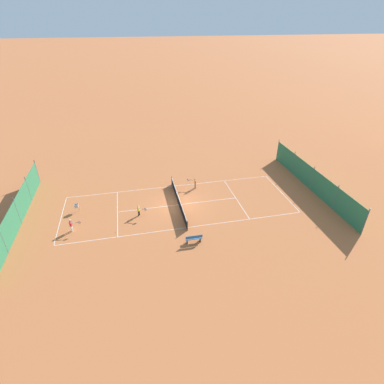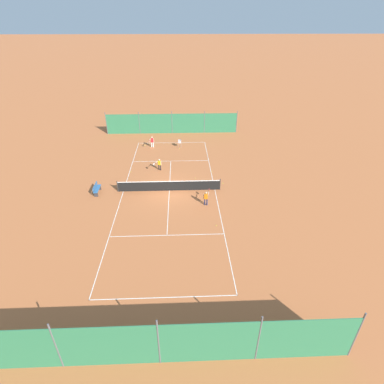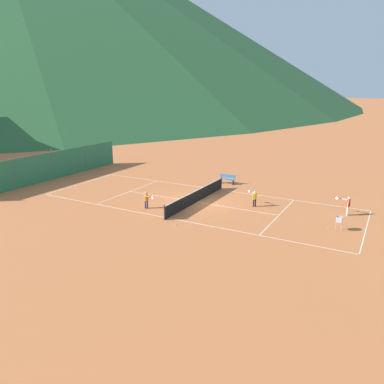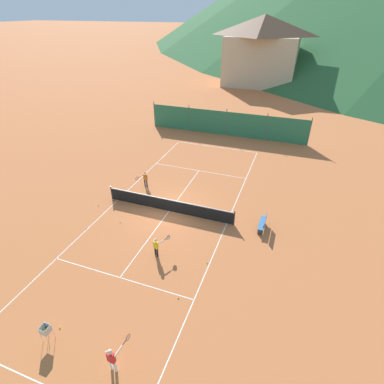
% 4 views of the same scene
% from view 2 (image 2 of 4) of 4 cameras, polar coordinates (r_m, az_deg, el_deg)
% --- Properties ---
extents(ground_plane, '(600.00, 600.00, 0.00)m').
position_cam_2_polar(ground_plane, '(26.92, -4.34, 0.28)').
color(ground_plane, '#BC6638').
extents(court_line_markings, '(8.25, 23.85, 0.01)m').
position_cam_2_polar(court_line_markings, '(26.92, -4.34, 0.29)').
color(court_line_markings, white).
rests_on(court_line_markings, ground).
extents(tennis_net, '(9.18, 0.08, 1.06)m').
position_cam_2_polar(tennis_net, '(26.68, -4.39, 1.21)').
color(tennis_net, '#2D2D2D').
rests_on(tennis_net, ground).
extents(windscreen_fence_far, '(17.28, 0.08, 2.90)m').
position_cam_2_polar(windscreen_fence_far, '(14.45, -6.35, -26.91)').
color(windscreen_fence_far, '#2D754C').
rests_on(windscreen_fence_far, ground).
extents(windscreen_fence_near, '(17.28, 0.08, 2.90)m').
position_cam_2_polar(windscreen_fence_near, '(40.67, -3.84, 12.88)').
color(windscreen_fence_near, '#2D754C').
rests_on(windscreen_fence_near, ground).
extents(player_near_baseline, '(0.75, 0.89, 1.21)m').
position_cam_2_polar(player_near_baseline, '(30.40, -6.29, 5.37)').
color(player_near_baseline, black).
rests_on(player_near_baseline, ground).
extents(player_far_service, '(0.52, 1.06, 1.32)m').
position_cam_2_polar(player_far_service, '(36.26, -7.62, 9.58)').
color(player_far_service, white).
rests_on(player_far_service, ground).
extents(player_far_baseline, '(0.56, 1.01, 1.26)m').
position_cam_2_polar(player_far_baseline, '(24.49, 2.70, -0.96)').
color(player_far_baseline, '#23284C').
rests_on(player_far_baseline, ground).
extents(tennis_ball_by_net_right, '(0.07, 0.07, 0.07)m').
position_cam_2_polar(tennis_ball_by_net_right, '(30.71, -11.57, 3.78)').
color(tennis_ball_by_net_right, '#CCE033').
rests_on(tennis_ball_by_net_right, ground).
extents(tennis_ball_far_corner, '(0.07, 0.07, 0.07)m').
position_cam_2_polar(tennis_ball_far_corner, '(28.13, 5.90, 1.69)').
color(tennis_ball_far_corner, '#CCE033').
rests_on(tennis_ball_far_corner, ground).
extents(tennis_ball_by_net_left, '(0.07, 0.07, 0.07)m').
position_cam_2_polar(tennis_ball_by_net_left, '(30.24, 3.80, 3.93)').
color(tennis_ball_by_net_left, '#CCE033').
rests_on(tennis_ball_by_net_left, ground).
extents(tennis_ball_mid_court, '(0.07, 0.07, 0.07)m').
position_cam_2_polar(tennis_ball_mid_court, '(22.47, 4.66, -6.39)').
color(tennis_ball_mid_court, '#CCE033').
rests_on(tennis_ball_mid_court, ground).
extents(tennis_ball_service_box, '(0.07, 0.07, 0.07)m').
position_cam_2_polar(tennis_ball_service_box, '(33.04, -9.90, 5.91)').
color(tennis_ball_service_box, '#CCE033').
rests_on(tennis_ball_service_box, ground).
extents(tennis_ball_near_corner, '(0.07, 0.07, 0.07)m').
position_cam_2_polar(tennis_ball_near_corner, '(35.72, -2.41, 8.24)').
color(tennis_ball_near_corner, '#CCE033').
rests_on(tennis_ball_near_corner, ground).
extents(tennis_ball_alley_left, '(0.07, 0.07, 0.07)m').
position_cam_2_polar(tennis_ball_alley_left, '(28.93, 0.72, 2.71)').
color(tennis_ball_alley_left, '#CCE033').
rests_on(tennis_ball_alley_left, ground).
extents(tennis_ball_alley_right, '(0.07, 0.07, 0.07)m').
position_cam_2_polar(tennis_ball_alley_right, '(37.06, -8.94, 8.73)').
color(tennis_ball_alley_right, '#CCE033').
rests_on(tennis_ball_alley_right, ground).
extents(ball_hopper, '(0.36, 0.36, 0.89)m').
position_cam_2_polar(ball_hopper, '(36.05, -2.37, 9.51)').
color(ball_hopper, '#B7B7BC').
rests_on(ball_hopper, ground).
extents(courtside_bench, '(0.36, 1.50, 0.84)m').
position_cam_2_polar(courtside_bench, '(27.52, -17.70, 0.61)').
color(courtside_bench, '#336699').
rests_on(courtside_bench, ground).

